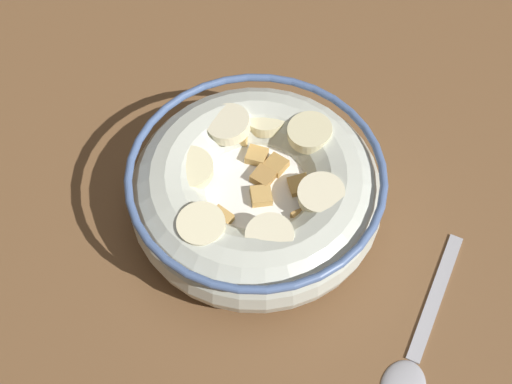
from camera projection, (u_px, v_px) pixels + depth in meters
ground_plane at (256, 219)px, 54.36cm from camera, size 120.37×120.37×2.00cm
cereal_bowl at (256, 190)px, 50.85cm from camera, size 19.01×19.01×6.15cm
spoon at (414, 358)px, 46.80cm from camera, size 14.82×5.91×0.80cm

